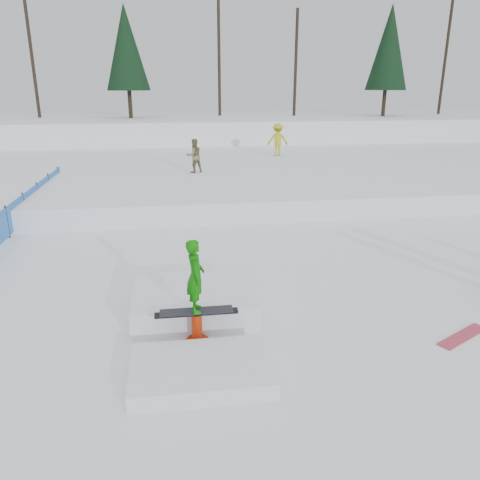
{
  "coord_description": "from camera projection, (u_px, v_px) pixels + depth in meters",
  "views": [
    {
      "loc": [
        -1.11,
        -8.99,
        4.79
      ],
      "look_at": [
        0.5,
        2.0,
        1.1
      ],
      "focal_mm": 35.0,
      "sensor_mm": 36.0,
      "label": 1
    }
  ],
  "objects": [
    {
      "name": "ground",
      "position": [
        231.0,
        318.0,
        10.1
      ],
      "size": [
        120.0,
        120.0,
        0.0
      ],
      "primitive_type": "plane",
      "color": "white"
    },
    {
      "name": "snow_berm",
      "position": [
        184.0,
        132.0,
        37.89
      ],
      "size": [
        60.0,
        14.0,
        2.4
      ],
      "primitive_type": "cube",
      "color": "white",
      "rests_on": "ground"
    },
    {
      "name": "snow_midrise",
      "position": [
        193.0,
        171.0,
        25.0
      ],
      "size": [
        50.0,
        18.0,
        0.8
      ],
      "primitive_type": "cube",
      "color": "white",
      "rests_on": "ground"
    },
    {
      "name": "safety_fence",
      "position": [
        7.0,
        222.0,
        15.23
      ],
      "size": [
        0.05,
        16.0,
        1.1
      ],
      "color": "#306CBB",
      "rests_on": "ground"
    },
    {
      "name": "treeline",
      "position": [
        264.0,
        48.0,
        35.15
      ],
      "size": [
        40.24,
        4.22,
        10.5
      ],
      "color": "black",
      "rests_on": "snow_berm"
    },
    {
      "name": "walker_olive",
      "position": [
        194.0,
        156.0,
        22.2
      ],
      "size": [
        0.93,
        0.82,
        1.59
      ],
      "primitive_type": "imported",
      "rotation": [
        0.0,
        0.0,
        3.48
      ],
      "color": "brown",
      "rests_on": "snow_midrise"
    },
    {
      "name": "walker_ygreen",
      "position": [
        278.0,
        140.0,
        27.43
      ],
      "size": [
        1.26,
        0.8,
        1.87
      ],
      "primitive_type": "imported",
      "rotation": [
        0.0,
        0.0,
        3.05
      ],
      "color": "#B2AC16",
      "rests_on": "snow_midrise"
    },
    {
      "name": "loose_board_red",
      "position": [
        463.0,
        336.0,
        9.35
      ],
      "size": [
        1.37,
        0.91,
        0.03
      ],
      "primitive_type": "cube",
      "rotation": [
        0.0,
        0.0,
        0.49
      ],
      "color": "#A83042",
      "rests_on": "ground"
    },
    {
      "name": "jib_rail_feature",
      "position": [
        195.0,
        314.0,
        9.61
      ],
      "size": [
        2.6,
        4.4,
        2.11
      ],
      "color": "white",
      "rests_on": "ground"
    }
  ]
}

